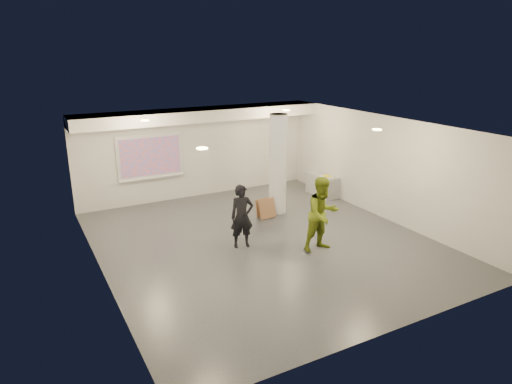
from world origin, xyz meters
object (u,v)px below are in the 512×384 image
credenza (322,185)px  woman (242,216)px  projection_screen (150,157)px  man (322,214)px  column (278,164)px

credenza → woman: woman is taller
projection_screen → woman: bearing=-77.3°
projection_screen → man: projection_screen is taller
column → woman: size_ratio=1.86×
column → credenza: column is taller
credenza → column: bearing=-164.6°
man → credenza: bearing=51.2°
man → woman: bearing=143.8°
projection_screen → woman: size_ratio=1.30×
column → woman: (-2.10, -1.77, -0.69)m
credenza → man: (-2.68, -3.59, 0.58)m
column → credenza: (2.22, 0.71, -1.14)m
column → man: bearing=-99.0°
credenza → man: man is taller
credenza → man: 4.52m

